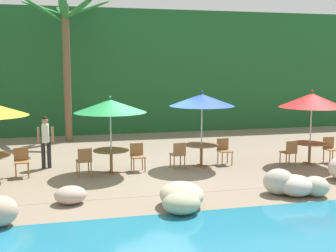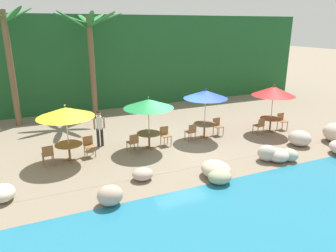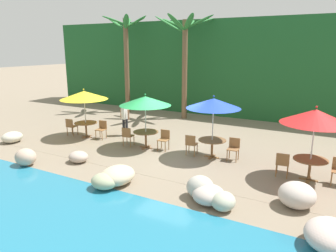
{
  "view_description": "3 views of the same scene",
  "coord_description": "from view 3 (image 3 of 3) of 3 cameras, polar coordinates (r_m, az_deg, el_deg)",
  "views": [
    {
      "loc": [
        -2.74,
        -13.24,
        3.32
      ],
      "look_at": [
        0.59,
        0.42,
        1.37
      ],
      "focal_mm": 46.8,
      "sensor_mm": 36.0,
      "label": 1
    },
    {
      "loc": [
        -5.96,
        -12.61,
        5.36
      ],
      "look_at": [
        -0.34,
        0.13,
        0.91
      ],
      "focal_mm": 33.86,
      "sensor_mm": 36.0,
      "label": 2
    },
    {
      "loc": [
        5.97,
        -11.17,
        4.31
      ],
      "look_at": [
        -0.16,
        -0.04,
        1.14
      ],
      "focal_mm": 33.92,
      "sensor_mm": 36.0,
      "label": 3
    }
  ],
  "objects": [
    {
      "name": "dining_table_green",
      "position": [
        13.87,
        -4.01,
        -1.5
      ],
      "size": [
        1.1,
        1.1,
        0.74
      ],
      "color": "brown",
      "rests_on": "ground"
    },
    {
      "name": "umbrella_red",
      "position": [
        11.09,
        24.99,
        1.55
      ],
      "size": [
        2.18,
        2.18,
        2.52
      ],
      "color": "silver",
      "rests_on": "ground"
    },
    {
      "name": "foliage_backdrop",
      "position": [
        21.08,
        12.53,
        10.1
      ],
      "size": [
        28.0,
        2.4,
        6.0
      ],
      "color": "#1E5628",
      "rests_on": "ground"
    },
    {
      "name": "terrace_deck",
      "position": [
        13.38,
        0.68,
        -4.78
      ],
      "size": [
        18.0,
        5.2,
        0.01
      ],
      "color": "gray",
      "rests_on": "ground"
    },
    {
      "name": "chair_yellow_seaward",
      "position": [
        15.61,
        -11.81,
        -0.39
      ],
      "size": [
        0.47,
        0.47,
        0.87
      ],
      "color": "olive",
      "rests_on": "ground"
    },
    {
      "name": "umbrella_yellow",
      "position": [
        15.72,
        -14.87,
        5.37
      ],
      "size": [
        2.27,
        2.27,
        2.39
      ],
      "color": "silver",
      "rests_on": "ground"
    },
    {
      "name": "palm_tree_second",
      "position": [
        19.35,
        3.06,
        13.94
      ],
      "size": [
        3.8,
        3.82,
        6.15
      ],
      "color": "brown",
      "rests_on": "ground"
    },
    {
      "name": "dining_table_yellow",
      "position": [
        15.99,
        -14.54,
        0.18
      ],
      "size": [
        1.1,
        1.1,
        0.74
      ],
      "color": "brown",
      "rests_on": "ground"
    },
    {
      "name": "dining_table_red",
      "position": [
        11.5,
        24.2,
        -6.04
      ],
      "size": [
        1.1,
        1.1,
        0.74
      ],
      "color": "brown",
      "rests_on": "ground"
    },
    {
      "name": "chair_red_inland",
      "position": [
        11.45,
        19.88,
        -6.24
      ],
      "size": [
        0.46,
        0.46,
        0.87
      ],
      "color": "olive",
      "rests_on": "ground"
    },
    {
      "name": "rock_seawall",
      "position": [
        9.37,
        7.5,
        -11.22
      ],
      "size": [
        15.45,
        2.92,
        0.92
      ],
      "color": "beige",
      "rests_on": "ground"
    },
    {
      "name": "chair_green_inland",
      "position": [
        14.18,
        -7.29,
        -1.66
      ],
      "size": [
        0.48,
        0.49,
        0.87
      ],
      "color": "olive",
      "rests_on": "ground"
    },
    {
      "name": "waiter_in_white",
      "position": [
        15.81,
        -7.75,
        1.73
      ],
      "size": [
        0.52,
        0.35,
        1.7
      ],
      "color": "#232328",
      "rests_on": "ground"
    },
    {
      "name": "dining_table_blue",
      "position": [
        12.75,
        7.94,
        -2.99
      ],
      "size": [
        1.1,
        1.1,
        0.74
      ],
      "color": "brown",
      "rests_on": "ground"
    },
    {
      "name": "umbrella_green",
      "position": [
        13.55,
        -4.12,
        4.53
      ],
      "size": [
        2.21,
        2.21,
        2.4
      ],
      "color": "silver",
      "rests_on": "ground"
    },
    {
      "name": "chair_green_seaward",
      "position": [
        13.59,
        -0.69,
        -2.23
      ],
      "size": [
        0.44,
        0.45,
        0.87
      ],
      "color": "olive",
      "rests_on": "ground"
    },
    {
      "name": "umbrella_blue",
      "position": [
        12.38,
        8.18,
        4.06
      ],
      "size": [
        2.13,
        2.13,
        2.52
      ],
      "color": "silver",
      "rests_on": "ground"
    },
    {
      "name": "chair_yellow_inland",
      "position": [
        16.48,
        -17.05,
        0.04
      ],
      "size": [
        0.46,
        0.46,
        0.87
      ],
      "color": "olive",
      "rests_on": "ground"
    },
    {
      "name": "chair_blue_inland",
      "position": [
        12.92,
        4.17,
        -3.13
      ],
      "size": [
        0.46,
        0.47,
        0.87
      ],
      "color": "olive",
      "rests_on": "ground"
    },
    {
      "name": "ground_plane",
      "position": [
        13.38,
        0.68,
        -4.8
      ],
      "size": [
        120.0,
        120.0,
        0.0
      ],
      "primitive_type": "plane",
      "color": "gray"
    },
    {
      "name": "palm_tree_nearest",
      "position": [
        21.59,
        -7.49,
        13.49
      ],
      "size": [
        2.95,
        2.73,
        6.3
      ],
      "color": "brown",
      "rests_on": "ground"
    },
    {
      "name": "chair_blue_seaward",
      "position": [
        12.65,
        11.72,
        -3.77
      ],
      "size": [
        0.44,
        0.45,
        0.87
      ],
      "color": "olive",
      "rests_on": "ground"
    }
  ]
}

